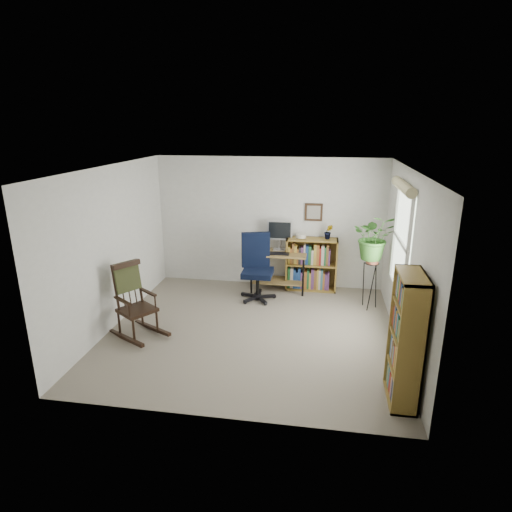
% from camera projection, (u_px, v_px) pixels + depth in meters
% --- Properties ---
extents(floor, '(4.20, 4.00, 0.00)m').
position_uv_depth(floor, '(252.00, 331.00, 6.40)').
color(floor, gray).
rests_on(floor, ground).
extents(ceiling, '(4.20, 4.00, 0.00)m').
position_uv_depth(ceiling, '(251.00, 168.00, 5.68)').
color(ceiling, silver).
rests_on(ceiling, ground).
extents(wall_back, '(4.20, 0.00, 2.40)m').
position_uv_depth(wall_back, '(270.00, 223.00, 7.92)').
color(wall_back, silver).
rests_on(wall_back, ground).
extents(wall_front, '(4.20, 0.00, 2.40)m').
position_uv_depth(wall_front, '(217.00, 314.00, 4.15)').
color(wall_front, silver).
rests_on(wall_front, ground).
extents(wall_left, '(0.00, 4.00, 2.40)m').
position_uv_depth(wall_left, '(112.00, 248.00, 6.35)').
color(wall_left, silver).
rests_on(wall_left, ground).
extents(wall_right, '(0.00, 4.00, 2.40)m').
position_uv_depth(wall_right, '(406.00, 262.00, 5.72)').
color(wall_right, silver).
rests_on(wall_right, ground).
extents(window, '(0.12, 1.20, 1.50)m').
position_uv_depth(window, '(401.00, 241.00, 5.95)').
color(window, white).
rests_on(window, wall_right).
extents(desk, '(1.01, 0.56, 0.73)m').
position_uv_depth(desk, '(278.00, 271.00, 7.86)').
color(desk, olive).
rests_on(desk, floor).
extents(monitor, '(0.46, 0.16, 0.56)m').
position_uv_depth(monitor, '(280.00, 235.00, 7.80)').
color(monitor, silver).
rests_on(monitor, desk).
extents(keyboard, '(0.40, 0.15, 0.02)m').
position_uv_depth(keyboard, '(278.00, 253.00, 7.63)').
color(keyboard, black).
rests_on(keyboard, desk).
extents(office_chair, '(0.80, 0.80, 1.17)m').
position_uv_depth(office_chair, '(258.00, 268.00, 7.36)').
color(office_chair, black).
rests_on(office_chair, floor).
extents(rocking_chair, '(1.11, 1.01, 1.11)m').
position_uv_depth(rocking_chair, '(136.00, 300.00, 6.10)').
color(rocking_chair, black).
rests_on(rocking_chair, floor).
extents(low_bookshelf, '(0.93, 0.31, 0.98)m').
position_uv_depth(low_bookshelf, '(311.00, 264.00, 7.84)').
color(low_bookshelf, olive).
rests_on(low_bookshelf, floor).
extents(tall_bookshelf, '(0.28, 0.65, 1.49)m').
position_uv_depth(tall_bookshelf, '(406.00, 339.00, 4.61)').
color(tall_bookshelf, olive).
rests_on(tall_bookshelf, floor).
extents(plant_stand, '(0.27, 0.27, 0.92)m').
position_uv_depth(plant_stand, '(370.00, 282.00, 7.06)').
color(plant_stand, black).
rests_on(plant_stand, floor).
extents(spider_plant, '(1.69, 1.87, 1.46)m').
position_uv_depth(spider_plant, '(376.00, 215.00, 6.72)').
color(spider_plant, '#336B25').
rests_on(spider_plant, plant_stand).
extents(potted_plant_small, '(0.13, 0.24, 0.11)m').
position_uv_depth(potted_plant_small, '(328.00, 236.00, 7.65)').
color(potted_plant_small, '#336B25').
rests_on(potted_plant_small, low_bookshelf).
extents(framed_picture, '(0.32, 0.04, 0.32)m').
position_uv_depth(framed_picture, '(314.00, 212.00, 7.70)').
color(framed_picture, black).
rests_on(framed_picture, wall_back).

